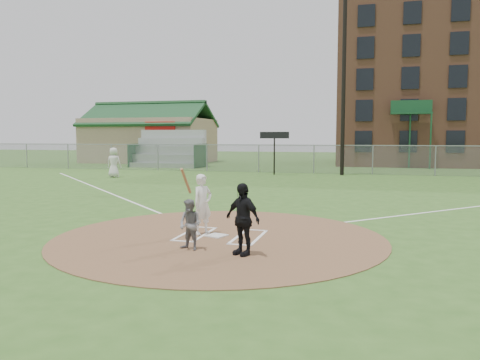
% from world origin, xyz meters
% --- Properties ---
extents(ground, '(140.00, 140.00, 0.00)m').
position_xyz_m(ground, '(0.00, 0.00, 0.00)').
color(ground, '#325C1F').
rests_on(ground, ground).
extents(dirt_circle, '(8.40, 8.40, 0.02)m').
position_xyz_m(dirt_circle, '(0.00, 0.00, 0.01)').
color(dirt_circle, brown).
rests_on(dirt_circle, ground).
extents(home_plate, '(0.59, 0.59, 0.03)m').
position_xyz_m(home_plate, '(-0.10, 0.04, 0.04)').
color(home_plate, silver).
rests_on(home_plate, dirt_circle).
extents(foul_line_third, '(17.04, 17.04, 0.01)m').
position_xyz_m(foul_line_third, '(-9.00, 9.00, 0.01)').
color(foul_line_third, white).
rests_on(foul_line_third, ground).
extents(catcher, '(0.67, 0.59, 1.15)m').
position_xyz_m(catcher, '(-0.22, -1.50, 0.59)').
color(catcher, slate).
rests_on(catcher, dirt_circle).
extents(umpire, '(0.99, 0.76, 1.56)m').
position_xyz_m(umpire, '(1.03, -1.62, 0.80)').
color(umpire, black).
rests_on(umpire, dirt_circle).
extents(ondeck_player, '(0.97, 0.68, 1.90)m').
position_xyz_m(ondeck_player, '(-12.01, 15.46, 0.95)').
color(ondeck_player, silver).
rests_on(ondeck_player, ground).
extents(batters_boxes, '(2.08, 1.88, 0.01)m').
position_xyz_m(batters_boxes, '(0.00, 0.15, 0.03)').
color(batters_boxes, white).
rests_on(batters_boxes, dirt_circle).
extents(batter_at_plate, '(0.65, 1.04, 1.78)m').
position_xyz_m(batter_at_plate, '(-0.53, 0.20, 0.82)').
color(batter_at_plate, white).
rests_on(batter_at_plate, dirt_circle).
extents(outfield_fence, '(56.08, 0.08, 2.03)m').
position_xyz_m(outfield_fence, '(0.00, 22.00, 1.02)').
color(outfield_fence, slate).
rests_on(outfield_fence, ground).
extents(bleachers, '(6.08, 3.20, 3.20)m').
position_xyz_m(bleachers, '(-13.00, 26.20, 1.59)').
color(bleachers, '#B7BABF').
rests_on(bleachers, ground).
extents(clubhouse, '(12.20, 8.71, 6.23)m').
position_xyz_m(clubhouse, '(-18.00, 32.99, 2.39)').
color(clubhouse, tan).
rests_on(clubhouse, ground).
extents(light_pole, '(1.20, 0.30, 12.22)m').
position_xyz_m(light_pole, '(2.00, 21.00, 6.61)').
color(light_pole, black).
rests_on(light_pole, ground).
extents(scoreboard_sign, '(2.00, 0.10, 2.93)m').
position_xyz_m(scoreboard_sign, '(-2.50, 20.20, 2.39)').
color(scoreboard_sign, black).
rests_on(scoreboard_sign, ground).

